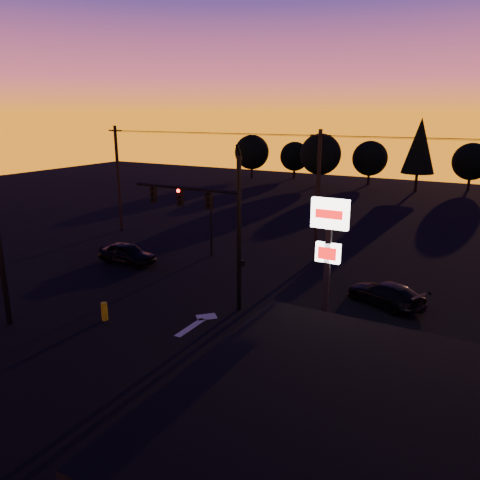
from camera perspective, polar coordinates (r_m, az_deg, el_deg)
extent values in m
plane|color=black|center=(22.65, -8.57, -11.19)|extent=(120.00, 120.00, 0.00)
cube|color=beige|center=(23.09, -6.04, -10.54)|extent=(0.35, 2.20, 0.01)
cube|color=beige|center=(24.13, -4.10, -9.31)|extent=(1.20, 1.20, 0.01)
cylinder|color=black|center=(23.58, -0.12, 0.46)|extent=(0.24, 0.24, 8.00)
cylinder|color=black|center=(22.87, -0.13, 10.69)|extent=(0.14, 0.52, 0.76)
cylinder|color=black|center=(24.85, -6.72, 6.30)|extent=(6.50, 0.16, 0.16)
cube|color=black|center=(24.12, -3.87, 4.90)|extent=(0.32, 0.22, 0.95)
sphere|color=black|center=(23.96, -4.06, 5.67)|extent=(0.18, 0.18, 0.18)
sphere|color=black|center=(24.01, -4.04, 4.97)|extent=(0.18, 0.18, 0.18)
sphere|color=black|center=(24.06, -4.03, 4.26)|extent=(0.18, 0.18, 0.18)
cube|color=black|center=(25.14, -7.33, 5.23)|extent=(0.32, 0.22, 0.95)
sphere|color=#FF0705|center=(24.98, -7.53, 5.97)|extent=(0.18, 0.18, 0.18)
sphere|color=black|center=(25.03, -7.51, 5.29)|extent=(0.18, 0.18, 0.18)
sphere|color=black|center=(25.08, -7.49, 4.62)|extent=(0.18, 0.18, 0.18)
cube|color=black|center=(26.24, -10.51, 5.51)|extent=(0.32, 0.22, 0.95)
sphere|color=black|center=(26.08, -10.73, 6.23)|extent=(0.18, 0.18, 0.18)
sphere|color=black|center=(26.13, -10.70, 5.58)|extent=(0.18, 0.18, 0.18)
sphere|color=black|center=(26.18, -10.67, 4.93)|extent=(0.18, 0.18, 0.18)
cube|color=black|center=(23.89, 0.25, -2.84)|extent=(0.22, 0.18, 0.28)
cylinder|color=black|center=(33.60, -3.53, 1.06)|extent=(0.14, 0.14, 3.60)
cube|color=black|center=(33.15, -3.59, 4.58)|extent=(0.30, 0.20, 0.90)
sphere|color=#FF0705|center=(33.00, -3.71, 5.09)|extent=(0.18, 0.18, 0.18)
sphere|color=black|center=(33.05, -3.70, 4.61)|extent=(0.18, 0.18, 0.18)
sphere|color=black|center=(33.10, -3.69, 4.14)|extent=(0.18, 0.18, 0.18)
cube|color=black|center=(19.51, 10.48, -5.47)|extent=(0.22, 0.22, 6.40)
cube|color=white|center=(18.68, 10.92, 3.17)|extent=(1.50, 0.25, 1.20)
cube|color=red|center=(18.54, 10.78, 3.10)|extent=(1.10, 0.02, 0.35)
cube|color=white|center=(19.07, 10.68, -1.53)|extent=(1.00, 0.22, 0.80)
cube|color=red|center=(18.95, 10.55, -1.63)|extent=(0.75, 0.02, 0.50)
cylinder|color=black|center=(41.77, -14.61, 7.16)|extent=(0.26, 0.26, 9.00)
cube|color=black|center=(41.43, -14.99, 12.78)|extent=(1.40, 0.10, 0.10)
cylinder|color=black|center=(32.20, 9.44, 5.17)|extent=(0.26, 0.26, 9.00)
cube|color=black|center=(31.76, 9.77, 12.47)|extent=(1.40, 0.10, 0.10)
cylinder|color=black|center=(35.30, -4.81, 12.81)|extent=(18.00, 0.02, 0.02)
cylinder|color=black|center=(35.80, -4.27, 12.93)|extent=(18.00, 0.02, 0.02)
cylinder|color=black|center=(36.30, -3.73, 12.89)|extent=(18.00, 0.02, 0.02)
cylinder|color=black|center=(29.37, 26.41, 10.83)|extent=(18.00, 0.02, 0.02)
cylinder|color=black|center=(29.96, 26.49, 10.97)|extent=(18.00, 0.02, 0.02)
cylinder|color=black|center=(30.56, 26.55, 10.93)|extent=(18.00, 0.02, 0.02)
cube|color=black|center=(15.54, 11.16, -18.76)|extent=(2.20, 0.05, 1.60)
cube|color=black|center=(15.11, 22.78, -20.86)|extent=(2.20, 0.05, 1.60)
cylinder|color=#C9C90D|center=(24.51, -16.20, -8.35)|extent=(0.31, 0.31, 0.92)
cylinder|color=black|center=(75.01, 1.44, 8.18)|extent=(0.36, 0.36, 1.62)
sphere|color=black|center=(74.68, 1.46, 10.66)|extent=(5.36, 5.36, 5.36)
cylinder|color=black|center=(75.19, 6.61, 8.01)|extent=(0.36, 0.36, 1.38)
sphere|color=black|center=(74.90, 6.67, 10.10)|extent=(4.54, 4.54, 4.54)
cylinder|color=black|center=(68.40, 9.65, 7.34)|extent=(0.36, 0.36, 1.75)
sphere|color=black|center=(68.02, 9.78, 10.26)|extent=(5.77, 5.78, 5.78)
cylinder|color=black|center=(70.51, 15.38, 7.14)|extent=(0.36, 0.36, 1.50)
sphere|color=black|center=(70.18, 15.55, 9.57)|extent=(4.95, 4.95, 4.95)
cylinder|color=black|center=(66.19, 20.67, 6.60)|extent=(0.36, 0.36, 2.38)
cone|color=black|center=(65.72, 21.06, 10.69)|extent=(4.18, 4.18, 7.12)
cylinder|color=black|center=(70.59, 26.10, 6.15)|extent=(0.36, 0.36, 1.50)
sphere|color=black|center=(70.26, 26.39, 8.56)|extent=(4.95, 4.95, 4.95)
imported|color=black|center=(32.98, -13.61, -1.59)|extent=(4.18, 1.73, 1.42)
imported|color=black|center=(26.40, 17.29, -6.29)|extent=(4.74, 3.43, 1.27)
imported|color=black|center=(16.88, 17.35, -18.78)|extent=(3.40, 5.84, 1.53)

